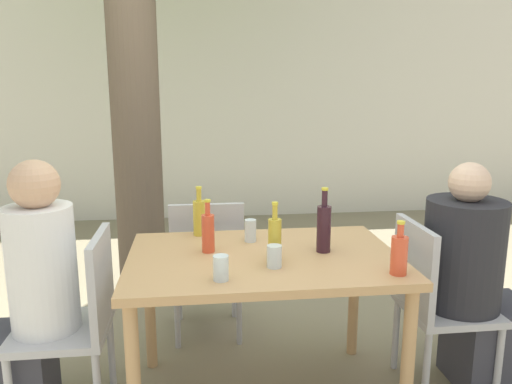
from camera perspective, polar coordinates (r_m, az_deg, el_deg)
cafe_building_wall at (r=6.06m, az=-4.05°, el=10.23°), size 10.00×0.08×2.80m
dining_table_front at (r=2.48m, az=0.86°, el=-9.23°), size 1.31×0.88×0.78m
patio_chair_0 at (r=2.59m, az=-19.57°, el=-13.10°), size 0.44×0.44×0.91m
patio_chair_1 at (r=2.79m, az=19.53°, el=-11.16°), size 0.44×0.44×0.91m
patio_chair_2 at (r=3.15m, az=-5.62°, el=-7.88°), size 0.44×0.44×0.91m
person_seated_0 at (r=2.63m, az=-24.73°, el=-11.89°), size 0.55×0.31×1.27m
person_seated_1 at (r=2.89m, az=23.70°, el=-9.94°), size 0.60×0.40×1.22m
oil_cruet_0 at (r=2.34m, az=2.16°, el=-5.26°), size 0.06×0.06×0.28m
soda_bottle_1 at (r=2.26m, az=16.05°, el=-6.81°), size 0.07×0.07×0.24m
oil_cruet_2 at (r=2.75m, az=-6.49°, el=-2.79°), size 0.07×0.07×0.27m
wine_bottle_3 at (r=2.48m, az=7.76°, el=-4.00°), size 0.07×0.07×0.32m
soda_bottle_4 at (r=2.47m, az=-5.50°, el=-4.55°), size 0.06×0.06×0.27m
drinking_glass_0 at (r=2.27m, az=2.11°, el=-7.36°), size 0.07×0.07×0.10m
drinking_glass_1 at (r=2.13m, az=-4.03°, el=-8.66°), size 0.07×0.07×0.11m
drinking_glass_2 at (r=2.63m, az=-0.64°, el=-4.43°), size 0.06×0.06×0.12m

